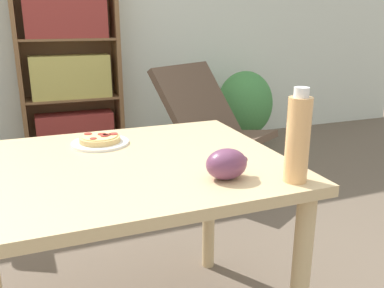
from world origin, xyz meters
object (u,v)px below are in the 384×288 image
object	(u,v)px
pizza_on_plate	(100,141)
lounge_chair_far	(215,148)
drink_bottle	(298,138)
bookshelf	(71,74)
grape_bunch	(226,164)
potted_plant_floor	(245,106)

from	to	relation	value
pizza_on_plate	lounge_chair_far	bearing A→B (deg)	48.20
drink_bottle	lounge_chair_far	xyz separation A→B (m)	(0.51, 1.68, -0.59)
lounge_chair_far	bookshelf	xyz separation A→B (m)	(-0.90, 1.10, 0.46)
grape_bunch	bookshelf	distance (m)	2.70
grape_bunch	potted_plant_floor	bearing A→B (deg)	60.40
bookshelf	drink_bottle	bearing A→B (deg)	-81.98
grape_bunch	bookshelf	bearing A→B (deg)	94.47
potted_plant_floor	bookshelf	bearing A→B (deg)	168.20
pizza_on_plate	potted_plant_floor	bearing A→B (deg)	48.79
grape_bunch	lounge_chair_far	size ratio (longest dim) A/B	0.14
grape_bunch	drink_bottle	bearing A→B (deg)	-26.14
bookshelf	potted_plant_floor	distance (m)	1.63
lounge_chair_far	potted_plant_floor	world-z (taller)	lounge_chair_far
grape_bunch	bookshelf	world-z (taller)	bookshelf
bookshelf	grape_bunch	bearing A→B (deg)	-85.53
grape_bunch	potted_plant_floor	xyz separation A→B (m)	(1.35, 2.37, -0.38)
grape_bunch	lounge_chair_far	bearing A→B (deg)	66.65
grape_bunch	drink_bottle	xyz separation A→B (m)	(0.18, -0.09, 0.08)
drink_bottle	bookshelf	bearing A→B (deg)	98.02
potted_plant_floor	pizza_on_plate	bearing A→B (deg)	-131.21
pizza_on_plate	bookshelf	xyz separation A→B (m)	(0.09, 2.20, -0.01)
bookshelf	potted_plant_floor	world-z (taller)	bookshelf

